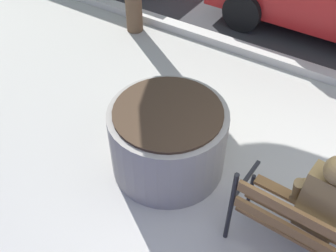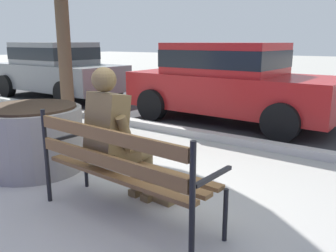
% 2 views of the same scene
% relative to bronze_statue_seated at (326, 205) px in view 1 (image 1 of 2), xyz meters
% --- Properties ---
extents(bronze_statue_seated, '(0.69, 0.77, 1.37)m').
position_rel_bronze_statue_seated_xyz_m(bronze_statue_seated, '(0.00, 0.00, 0.00)').
color(bronze_statue_seated, brown).
rests_on(bronze_statue_seated, ground).
extents(concrete_planter, '(1.24, 1.24, 0.81)m').
position_rel_bronze_statue_seated_xyz_m(concrete_planter, '(-1.66, 0.16, -0.26)').
color(concrete_planter, gray).
rests_on(concrete_planter, ground).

